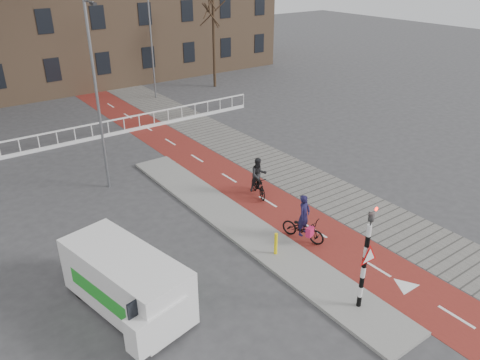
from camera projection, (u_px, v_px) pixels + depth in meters
ground at (325, 270)px, 16.18m from camera, size 120.00×120.00×0.00m
bike_lane at (207, 165)px, 24.26m from camera, size 2.50×60.00×0.01m
sidewalk at (250, 152)px, 25.74m from camera, size 3.00×60.00×0.01m
curb_island at (241, 225)px, 18.70m from camera, size 1.80×16.00×0.12m
traffic_signal at (366, 255)px, 13.53m from camera, size 0.80×0.80×3.68m
bollard at (276, 244)px, 16.67m from camera, size 0.12×0.12×0.84m
cyclist_near at (303, 225)px, 17.63m from camera, size 1.14×1.89×1.87m
cyclist_far at (258, 180)px, 20.83m from camera, size 0.95×1.73×1.81m
van at (126, 281)px, 14.04m from camera, size 2.66×4.71×1.91m
railing at (39, 146)px, 25.79m from camera, size 28.00×0.10×0.99m
tree_right at (214, 42)px, 37.07m from camera, size 0.23×0.23×7.16m
streetlight_near at (98, 101)px, 20.14m from camera, size 0.12×0.12×8.31m
streetlight_right at (152, 44)px, 33.89m from camera, size 0.12×0.12×7.97m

